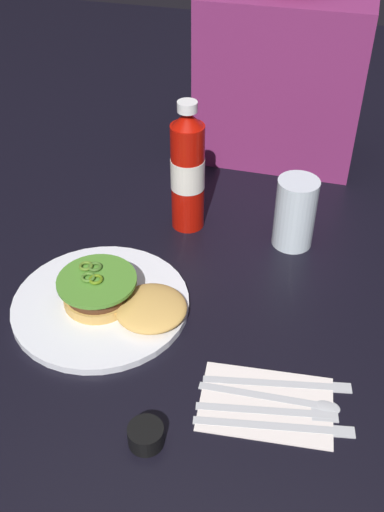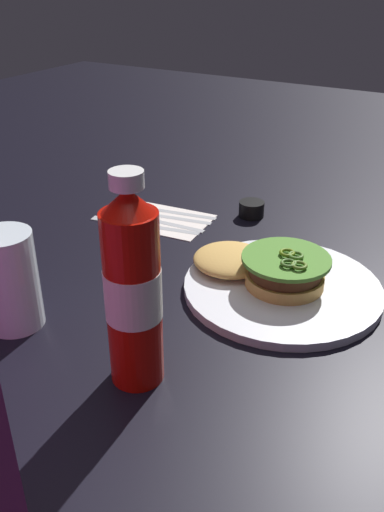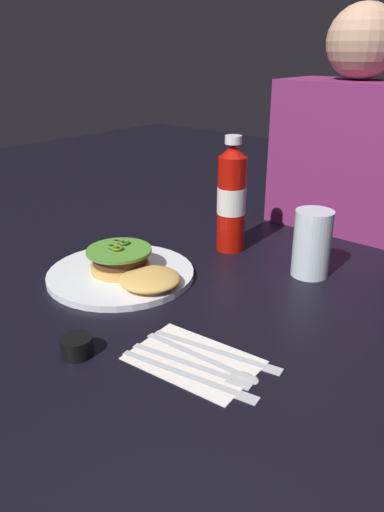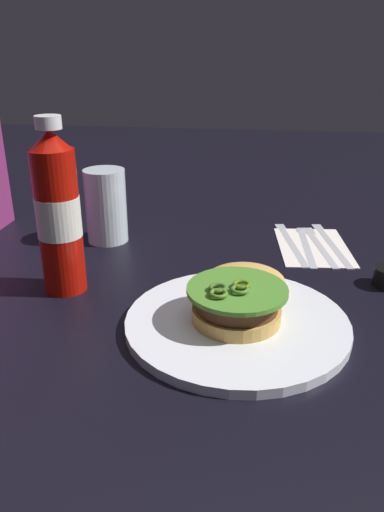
{
  "view_description": "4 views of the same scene",
  "coord_description": "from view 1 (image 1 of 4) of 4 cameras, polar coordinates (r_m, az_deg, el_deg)",
  "views": [
    {
      "loc": [
        0.24,
        -0.7,
        0.68
      ],
      "look_at": [
        0.05,
        0.02,
        0.08
      ],
      "focal_mm": 41.99,
      "sensor_mm": 36.0,
      "label": 1
    },
    {
      "loc": [
        -0.32,
        0.61,
        0.43
      ],
      "look_at": [
        0.03,
        0.01,
        0.05
      ],
      "focal_mm": 38.74,
      "sensor_mm": 36.0,
      "label": 2
    },
    {
      "loc": [
        0.6,
        -0.63,
        0.42
      ],
      "look_at": [
        0.06,
        -0.0,
        0.07
      ],
      "focal_mm": 34.72,
      "sensor_mm": 36.0,
      "label": 3
    },
    {
      "loc": [
        -0.65,
        -0.07,
        0.34
      ],
      "look_at": [
        0.0,
        0.02,
        0.06
      ],
      "focal_mm": 35.02,
      "sensor_mm": 36.0,
      "label": 4
    }
  ],
  "objects": [
    {
      "name": "butter_knife",
      "position": [
        0.88,
        9.03,
        -11.82
      ],
      "size": [
        0.21,
        0.05,
        0.0
      ],
      "color": "silver",
      "rests_on": "napkin"
    },
    {
      "name": "diner_person",
      "position": [
        1.32,
        8.64,
        17.9
      ],
      "size": [
        0.34,
        0.19,
        0.51
      ],
      "color": "#7A255D",
      "rests_on": "ground_plane"
    },
    {
      "name": "water_glass",
      "position": [
        1.09,
        9.79,
        4.08
      ],
      "size": [
        0.07,
        0.07,
        0.13
      ],
      "primitive_type": "cylinder",
      "color": "silver",
      "rests_on": "ground_plane"
    },
    {
      "name": "condiment_cup",
      "position": [
        0.81,
        -4.42,
        -16.68
      ],
      "size": [
        0.05,
        0.05,
        0.03
      ],
      "primitive_type": "cylinder",
      "color": "black",
      "rests_on": "ground_plane"
    },
    {
      "name": "spoon_utensil",
      "position": [
        0.86,
        9.18,
        -13.26
      ],
      "size": [
        0.2,
        0.03,
        0.0
      ],
      "color": "silver",
      "rests_on": "napkin"
    },
    {
      "name": "steak_knife",
      "position": [
        0.84,
        8.8,
        -15.66
      ],
      "size": [
        0.22,
        0.05,
        0.0
      ],
      "color": "silver",
      "rests_on": "napkin"
    },
    {
      "name": "ground_plane",
      "position": [
        1.0,
        -2.82,
        -3.8
      ],
      "size": [
        3.0,
        3.0,
        0.0
      ],
      "primitive_type": "plane",
      "color": "black"
    },
    {
      "name": "dinner_plate",
      "position": [
        0.99,
        -8.67,
        -4.53
      ],
      "size": [
        0.29,
        0.29,
        0.01
      ],
      "primitive_type": "cylinder",
      "color": "white",
      "rests_on": "ground_plane"
    },
    {
      "name": "fork_utensil",
      "position": [
        0.85,
        8.35,
        -14.32
      ],
      "size": [
        0.19,
        0.05,
        0.0
      ],
      "color": "silver",
      "rests_on": "napkin"
    },
    {
      "name": "ketchup_bottle",
      "position": [
        1.1,
        -0.42,
        8.04
      ],
      "size": [
        0.06,
        0.06,
        0.25
      ],
      "color": "#AF0F06",
      "rests_on": "ground_plane"
    },
    {
      "name": "burger_sandwich",
      "position": [
        0.96,
        -7.14,
        -3.83
      ],
      "size": [
        0.21,
        0.13,
        0.05
      ],
      "color": "#D7A451",
      "rests_on": "dinner_plate"
    },
    {
      "name": "napkin",
      "position": [
        0.86,
        7.07,
        -13.76
      ],
      "size": [
        0.19,
        0.14,
        0.0
      ],
      "primitive_type": "cube",
      "rotation": [
        0.0,
        0.0,
        0.09
      ],
      "color": "white",
      "rests_on": "ground_plane"
    }
  ]
}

